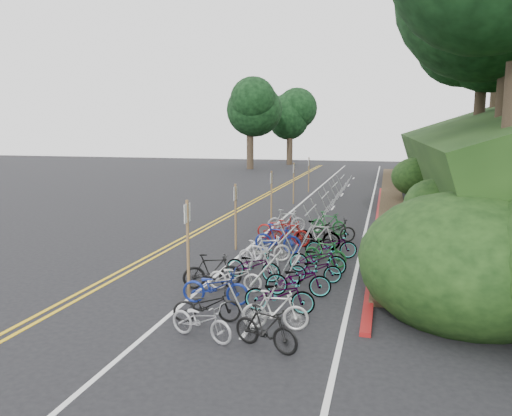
# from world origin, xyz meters

# --- Properties ---
(ground) EXTENTS (120.00, 120.00, 0.00)m
(ground) POSITION_xyz_m (0.00, 0.00, 0.00)
(ground) COLOR black
(ground) RESTS_ON ground
(road_markings) EXTENTS (7.47, 80.00, 0.01)m
(road_markings) POSITION_xyz_m (0.63, 10.10, 0.00)
(road_markings) COLOR gold
(road_markings) RESTS_ON ground
(red_curb) EXTENTS (0.25, 28.00, 0.10)m
(red_curb) POSITION_xyz_m (5.70, 12.00, 0.05)
(red_curb) COLOR maroon
(red_curb) RESTS_ON ground
(embankment) EXTENTS (14.30, 48.14, 9.11)m
(embankment) POSITION_xyz_m (12.96, 19.04, 2.57)
(embankment) COLOR black
(embankment) RESTS_ON ground
(tree_cluster) EXTENTS (31.94, 53.61, 17.47)m
(tree_cluster) POSITION_xyz_m (9.76, 22.04, 10.93)
(tree_cluster) COLOR #2D2319
(tree_cluster) RESTS_ON ground
(bike_rack_front) EXTENTS (1.11, 3.36, 1.10)m
(bike_rack_front) POSITION_xyz_m (3.20, -0.69, 0.83)
(bike_rack_front) COLOR #A2A3A6
(bike_rack_front) RESTS_ON ground
(bike_racks_rest) EXTENTS (1.14, 23.00, 1.17)m
(bike_racks_rest) POSITION_xyz_m (3.00, 13.00, 0.85)
(bike_racks_rest) COLOR #A2A3A6
(bike_racks_rest) RESTS_ON ground
(signpost_near) EXTENTS (0.08, 0.40, 2.67)m
(signpost_near) POSITION_xyz_m (0.97, -0.54, 1.52)
(signpost_near) COLOR brown
(signpost_near) RESTS_ON ground
(signposts_rest) EXTENTS (0.08, 18.40, 2.50)m
(signposts_rest) POSITION_xyz_m (0.60, 14.00, 1.43)
(signposts_rest) COLOR brown
(signposts_rest) RESTS_ON ground
(bike_front) EXTENTS (1.08, 1.75, 1.02)m
(bike_front) POSITION_xyz_m (1.31, 0.39, 0.51)
(bike_front) COLOR black
(bike_front) RESTS_ON ground
(bike_valet) EXTENTS (3.33, 13.50, 1.08)m
(bike_valet) POSITION_xyz_m (3.00, 2.82, 0.47)
(bike_valet) COLOR #9E9EA3
(bike_valet) RESTS_ON ground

